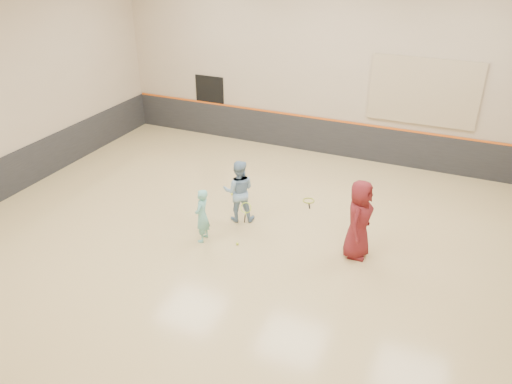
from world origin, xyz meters
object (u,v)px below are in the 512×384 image
at_px(young_man, 359,219).
at_px(instructor, 239,191).
at_px(girl, 202,216).
at_px(spare_racket, 309,200).

bearing_deg(young_man, instructor, 85.72).
relative_size(girl, young_man, 0.72).
xyz_separation_m(young_man, spare_racket, (-1.84, 2.05, -0.94)).
bearing_deg(spare_racket, instructor, -129.09).
bearing_deg(instructor, girl, 50.51).
bearing_deg(girl, young_man, 98.46).
relative_size(young_man, spare_racket, 2.61).
bearing_deg(instructor, spare_racket, -151.67).
bearing_deg(instructor, young_man, 150.81).
relative_size(girl, spare_racket, 1.87).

